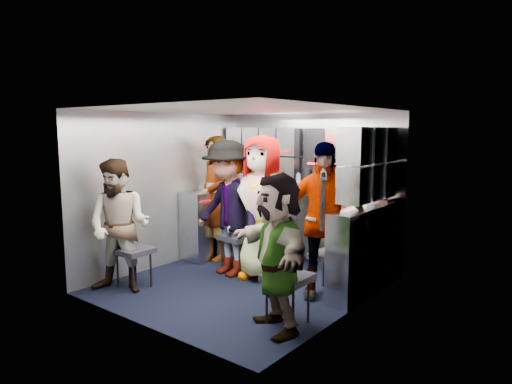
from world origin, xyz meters
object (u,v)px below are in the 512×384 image
Objects in this scene: jump_seat_mid_left at (237,239)px; attendant_arc_a at (119,226)px; attendant_arc_e at (277,253)px; jump_seat_near_right at (288,280)px; jump_seat_center at (270,242)px; attendant_standing at (215,198)px; attendant_arc_c at (262,208)px; attendant_arc_b at (228,208)px; jump_seat_near_left at (134,253)px; attendant_arc_d at (322,221)px; jump_seat_mid_right at (329,258)px.

attendant_arc_a is at bearing -111.26° from jump_seat_mid_left.
jump_seat_near_right is at bearing 120.89° from attendant_arc_e.
attendant_standing is (-1.06, 0.09, 0.47)m from jump_seat_center.
jump_seat_near_right is at bearing -50.57° from attendant_arc_c.
jump_seat_near_left is at bearing -107.78° from attendant_arc_b.
attendant_arc_b reaches higher than jump_seat_mid_left.
attendant_arc_e is (2.10, -1.39, -0.15)m from attendant_standing.
jump_seat_near_left is at bearing -172.94° from attendant_arc_d.
jump_seat_center is 0.94m from jump_seat_mid_right.
jump_seat_center is at bearing 31.14° from attendant_arc_a.
jump_seat_near_left is 1.64m from attendant_arc_c.
attendant_arc_d is 1.02m from attendant_arc_e.
jump_seat_near_left is 0.31× the size of attendant_arc_a.
jump_seat_center is 0.28× the size of attendant_arc_c.
attendant_arc_b reaches higher than jump_seat_near_right.
attendant_arc_b is at bearing -90.00° from jump_seat_mid_left.
jump_seat_mid_left is at bearing 99.72° from attendant_arc_b.
jump_seat_near_right is 0.32× the size of attendant_arc_a.
jump_seat_center is 1.02× the size of jump_seat_near_right.
attendant_arc_a reaches higher than jump_seat_near_right.
attendant_arc_c is 1.04× the size of attendant_arc_d.
attendant_arc_e is at bearing -84.89° from jump_seat_mid_right.
jump_seat_near_right is 0.28× the size of attendant_arc_b.
jump_seat_near_right is 1.48m from attendant_arc_c.
attendant_arc_d is at bearing 30.04° from jump_seat_near_left.
jump_seat_center is 1.17m from attendant_standing.
jump_seat_mid_left is at bearing 146.71° from jump_seat_near_right.
jump_seat_mid_left reaches higher than jump_seat_center.
jump_seat_mid_left is 0.46m from jump_seat_center.
jump_seat_mid_left is 0.33× the size of attendant_arc_e.
attendant_arc_d is 1.17× the size of attendant_arc_e.
attendant_arc_e is (0.11, -1.19, 0.34)m from jump_seat_mid_right.
attendant_arc_c reaches higher than attendant_standing.
attendant_arc_a is (-0.99, -1.58, 0.35)m from jump_seat_center.
jump_seat_near_right reaches higher than jump_seat_center.
jump_seat_mid_right is 0.27× the size of attendant_arc_b.
attendant_arc_b is at bearing 39.04° from attendant_arc_a.
attendant_standing is at bearing 175.31° from jump_seat_center.
attendant_arc_e is (2.02, 0.28, -0.03)m from attendant_arc_a.
jump_seat_near_left is 2.05m from attendant_arc_e.
attendant_arc_a is (0.00, -0.18, 0.35)m from jump_seat_near_left.
attendant_standing reaches higher than jump_seat_near_right.
attendant_arc_a is 0.89× the size of attendant_arc_d.
attendant_standing is at bearing 174.18° from jump_seat_mid_right.
attendant_arc_d reaches higher than jump_seat_near_right.
attendant_standing is 1.15× the size of attendant_arc_a.
attendant_arc_b is at bearing 62.50° from jump_seat_near_left.
jump_seat_mid_left is 1.57m from attendant_arc_a.
attendant_arc_b is at bearing 151.90° from jump_seat_near_right.
jump_seat_mid_right is (1.92, 1.29, -0.01)m from jump_seat_near_left.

